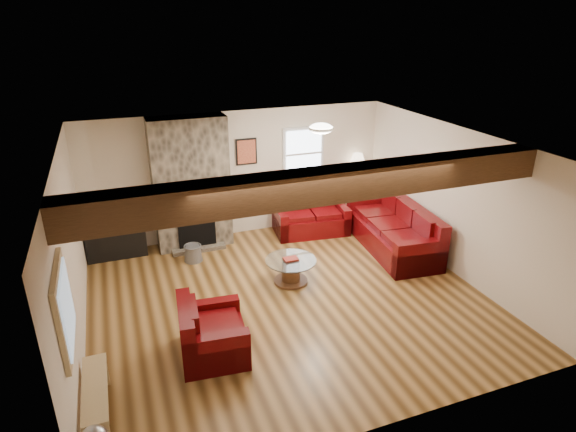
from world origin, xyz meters
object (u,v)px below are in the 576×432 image
at_px(coffee_table, 291,271).
at_px(floor_lamp, 357,163).
at_px(armchair_red, 213,329).
at_px(tv_cabinet, 117,243).
at_px(television, 113,219).
at_px(sofa_three, 393,227).
at_px(loveseat, 311,215).

bearing_deg(coffee_table, floor_lamp, 41.89).
xyz_separation_m(armchair_red, floor_lamp, (3.91, 3.43, 0.87)).
bearing_deg(armchair_red, coffee_table, -44.08).
xyz_separation_m(armchair_red, coffee_table, (1.62, 1.37, -0.18)).
xyz_separation_m(tv_cabinet, television, (0.00, 0.00, 0.47)).
height_order(sofa_three, coffee_table, sofa_three).
xyz_separation_m(tv_cabinet, floor_lamp, (4.97, 0.02, 1.00)).
distance_m(loveseat, armchair_red, 4.14).
bearing_deg(armchair_red, sofa_three, -58.71).
bearing_deg(armchair_red, loveseat, -35.60).
bearing_deg(loveseat, sofa_three, -40.50).
height_order(loveseat, armchair_red, loveseat).
relative_size(loveseat, floor_lamp, 0.99).
height_order(armchair_red, tv_cabinet, armchair_red).
relative_size(armchair_red, television, 1.29).
distance_m(sofa_three, armchair_red, 4.30).
relative_size(loveseat, tv_cabinet, 1.39).
bearing_deg(tv_cabinet, coffee_table, -37.31).
relative_size(sofa_three, floor_lamp, 1.56).
distance_m(loveseat, floor_lamp, 1.51).
distance_m(tv_cabinet, television, 0.47).
bearing_deg(armchair_red, tv_cabinet, 22.84).
height_order(tv_cabinet, floor_lamp, floor_lamp).
bearing_deg(floor_lamp, tv_cabinet, -179.77).
bearing_deg(coffee_table, tv_cabinet, 142.69).
xyz_separation_m(loveseat, armchair_red, (-2.72, -3.11, -0.00)).
relative_size(tv_cabinet, television, 1.43).
distance_m(sofa_three, coffee_table, 2.32).
relative_size(loveseat, armchair_red, 1.53).
bearing_deg(tv_cabinet, television, 0.00).
distance_m(armchair_red, coffee_table, 2.13).
bearing_deg(sofa_three, floor_lamp, -175.79).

